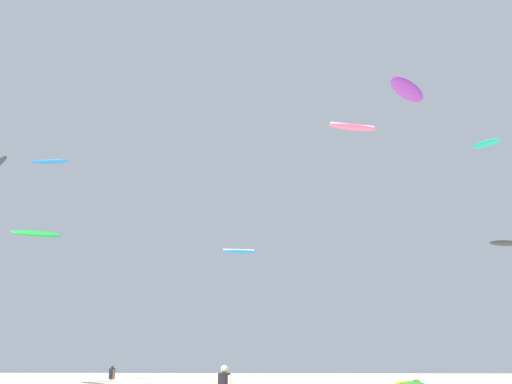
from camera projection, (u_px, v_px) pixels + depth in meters
The scene contains 8 objects.
person_midground at pixel (112, 376), 31.99m from camera, with size 0.40×0.40×1.57m.
kite_aloft_0 at pixel (239, 251), 40.32m from camera, with size 2.55×1.20×0.38m.
kite_aloft_2 at pixel (486, 144), 42.81m from camera, with size 2.05×2.28×0.48m.
kite_aloft_3 at pixel (407, 90), 36.87m from camera, with size 3.54×3.92×1.04m.
kite_aloft_4 at pixel (50, 162), 48.60m from camera, with size 3.47×1.21×0.49m.
kite_aloft_5 at pixel (504, 243), 45.74m from camera, with size 2.90×1.54×0.56m.
kite_aloft_6 at pixel (36, 234), 43.66m from camera, with size 3.96×2.74×0.86m.
kite_aloft_7 at pixel (353, 127), 32.07m from camera, with size 3.03×1.61×0.39m.
Camera 1 is at (1.42, -12.46, 2.02)m, focal length 39.14 mm.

